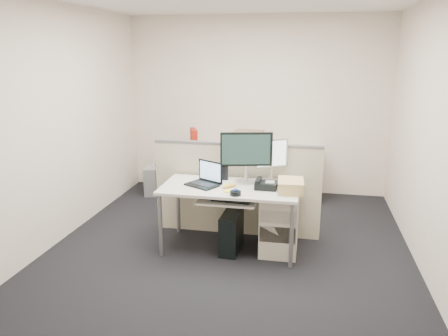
% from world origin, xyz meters
% --- Properties ---
extents(floor, '(4.00, 4.50, 0.01)m').
position_xyz_m(floor, '(0.00, 0.00, -0.01)').
color(floor, black).
rests_on(floor, ground).
extents(wall_back, '(4.00, 0.02, 2.70)m').
position_xyz_m(wall_back, '(0.00, 2.25, 1.35)').
color(wall_back, silver).
rests_on(wall_back, ground).
extents(wall_front, '(4.00, 0.02, 2.70)m').
position_xyz_m(wall_front, '(0.00, -2.25, 1.35)').
color(wall_front, silver).
rests_on(wall_front, ground).
extents(wall_left, '(0.02, 4.50, 2.70)m').
position_xyz_m(wall_left, '(-2.00, 0.00, 1.35)').
color(wall_left, silver).
rests_on(wall_left, ground).
extents(wall_right, '(0.02, 4.50, 2.70)m').
position_xyz_m(wall_right, '(2.00, 0.00, 1.35)').
color(wall_right, silver).
rests_on(wall_right, ground).
extents(desk, '(1.50, 0.75, 0.73)m').
position_xyz_m(desk, '(0.00, 0.00, 0.66)').
color(desk, silver).
rests_on(desk, floor).
extents(keyboard_tray, '(0.62, 0.32, 0.02)m').
position_xyz_m(keyboard_tray, '(0.00, -0.18, 0.62)').
color(keyboard_tray, silver).
rests_on(keyboard_tray, desk).
extents(drawer_pedestal, '(0.40, 0.55, 0.65)m').
position_xyz_m(drawer_pedestal, '(0.55, 0.05, 0.33)').
color(drawer_pedestal, beige).
rests_on(drawer_pedestal, floor).
extents(cubicle_partition, '(2.00, 0.06, 1.10)m').
position_xyz_m(cubicle_partition, '(0.00, 0.45, 0.55)').
color(cubicle_partition, beige).
rests_on(cubicle_partition, floor).
extents(back_counter, '(2.00, 0.60, 0.72)m').
position_xyz_m(back_counter, '(0.00, 1.93, 0.36)').
color(back_counter, beige).
rests_on(back_counter, floor).
extents(monitor_main, '(0.61, 0.34, 0.58)m').
position_xyz_m(monitor_main, '(0.15, 0.18, 1.02)').
color(monitor_main, black).
rests_on(monitor_main, desk).
extents(monitor_small, '(0.44, 0.37, 0.48)m').
position_xyz_m(monitor_small, '(0.42, 0.30, 0.97)').
color(monitor_small, '#B7B7BC').
rests_on(monitor_small, desk).
extents(laptop, '(0.42, 0.39, 0.26)m').
position_xyz_m(laptop, '(-0.30, -0.02, 0.86)').
color(laptop, black).
rests_on(laptop, desk).
extents(trackball, '(0.13, 0.13, 0.04)m').
position_xyz_m(trackball, '(0.11, -0.28, 0.75)').
color(trackball, black).
rests_on(trackball, desk).
extents(desk_phone, '(0.24, 0.20, 0.07)m').
position_xyz_m(desk_phone, '(0.40, 0.00, 0.77)').
color(desk_phone, black).
rests_on(desk_phone, desk).
extents(paper_stack, '(0.27, 0.32, 0.01)m').
position_xyz_m(paper_stack, '(-0.12, 0.12, 0.74)').
color(paper_stack, white).
rests_on(paper_stack, desk).
extents(sticky_pad, '(0.10, 0.10, 0.01)m').
position_xyz_m(sticky_pad, '(0.01, -0.18, 0.74)').
color(sticky_pad, '#F8F63B').
rests_on(sticky_pad, desk).
extents(travel_mug, '(0.09, 0.09, 0.17)m').
position_xyz_m(travel_mug, '(-0.10, 0.22, 0.81)').
color(travel_mug, black).
rests_on(travel_mug, desk).
extents(banana, '(0.17, 0.17, 0.04)m').
position_xyz_m(banana, '(0.00, -0.04, 0.75)').
color(banana, '#FEE548').
rests_on(banana, desk).
extents(cellphone, '(0.08, 0.12, 0.01)m').
position_xyz_m(cellphone, '(0.10, 0.20, 0.74)').
color(cellphone, black).
rests_on(cellphone, desk).
extents(manila_folders, '(0.29, 0.36, 0.13)m').
position_xyz_m(manila_folders, '(0.66, -0.05, 0.79)').
color(manila_folders, tan).
rests_on(manila_folders, desk).
extents(keyboard, '(0.43, 0.19, 0.02)m').
position_xyz_m(keyboard, '(0.05, -0.18, 0.64)').
color(keyboard, black).
rests_on(keyboard, keyboard_tray).
extents(pc_tower_desk, '(0.21, 0.48, 0.44)m').
position_xyz_m(pc_tower_desk, '(0.03, -0.05, 0.22)').
color(pc_tower_desk, black).
rests_on(pc_tower_desk, floor).
extents(pc_tower_spare_dark, '(0.27, 0.53, 0.47)m').
position_xyz_m(pc_tower_spare_dark, '(-1.45, 2.03, 0.23)').
color(pc_tower_spare_dark, black).
rests_on(pc_tower_spare_dark, floor).
extents(pc_tower_spare_silver, '(0.27, 0.49, 0.43)m').
position_xyz_m(pc_tower_spare_silver, '(-1.57, 1.74, 0.22)').
color(pc_tower_spare_silver, '#B7B7BC').
rests_on(pc_tower_spare_silver, floor).
extents(cardboard_box_left, '(0.42, 0.32, 0.31)m').
position_xyz_m(cardboard_box_left, '(-0.05, 1.81, 0.87)').
color(cardboard_box_left, olive).
rests_on(cardboard_box_left, back_counter).
extents(cardboard_box_right, '(0.45, 0.43, 0.26)m').
position_xyz_m(cardboard_box_right, '(0.00, 1.81, 0.85)').
color(cardboard_box_right, olive).
rests_on(cardboard_box_right, back_counter).
extents(red_binder, '(0.19, 0.33, 0.30)m').
position_xyz_m(red_binder, '(-0.90, 1.83, 0.87)').
color(red_binder, '#AD1C0F').
rests_on(red_binder, back_counter).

